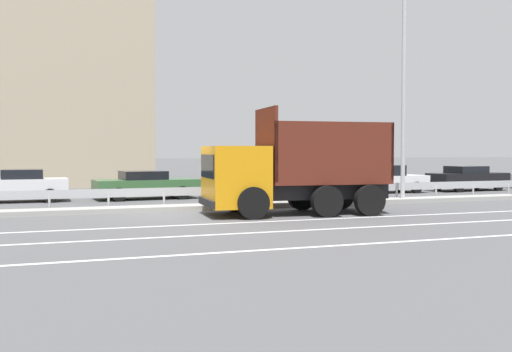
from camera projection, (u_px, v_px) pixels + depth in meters
ground_plane at (180, 215)px, 20.25m from camera, size 320.00×320.00×0.00m
lane_strip_0 at (320, 219)px, 18.99m from camera, size 58.30×0.16×0.01m
lane_strip_1 at (355, 228)px, 16.90m from camera, size 58.30×0.16×0.01m
lane_strip_2 at (411, 241)px, 14.37m from camera, size 58.30×0.16×0.01m
median_island at (169, 208)px, 21.83m from camera, size 32.06×1.10×0.18m
median_guardrail at (164, 193)px, 22.70m from camera, size 58.30×0.09×0.78m
dump_truck at (276, 178)px, 20.43m from camera, size 6.49×3.21×3.63m
median_road_sign at (349, 169)px, 24.32m from camera, size 0.85×0.16×2.67m
street_lamp_1 at (405, 68)px, 25.03m from camera, size 0.70×1.92×10.35m
parked_car_3 at (20, 185)px, 25.46m from camera, size 3.92×1.85×1.39m
parked_car_4 at (146, 184)px, 27.06m from camera, size 4.72×2.26×1.28m
parked_car_5 at (271, 179)px, 29.41m from camera, size 4.97×2.10×1.53m
parked_car_6 at (385, 179)px, 31.11m from camera, size 4.31×1.86×1.45m
parked_car_7 at (468, 178)px, 32.79m from camera, size 4.66×2.07×1.36m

